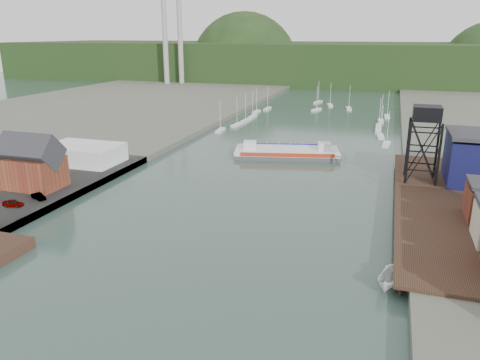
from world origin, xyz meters
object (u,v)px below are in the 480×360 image
Objects in this scene: motorboat at (389,280)px; car_west_a at (13,203)px; chain_ferry at (287,152)px; harbor_building at (32,167)px; lift_tower at (427,118)px.

car_west_a is at bearing -172.44° from motorboat.
motorboat is at bearing -79.53° from chain_ferry.
harbor_building is 0.76× the size of lift_tower.
harbor_building is 73.65m from motorboat.
chain_ferry is at bearing 149.80° from lift_tower.
chain_ferry reaches higher than car_west_a.
chain_ferry is (-33.40, 19.44, -14.48)m from lift_tower.
car_west_a is at bearing -67.69° from harbor_building.
chain_ferry is (43.60, 47.44, -4.92)m from harbor_building.
harbor_building is 3.16× the size of car_west_a.
motorboat is (71.52, -16.91, -4.88)m from harbor_building.
harbor_building reaches higher than car_west_a.
lift_tower reaches higher than chain_ferry.
harbor_building reaches higher than motorboat.
harbor_building is 82.49m from lift_tower.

